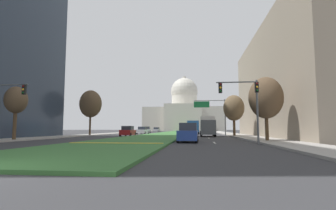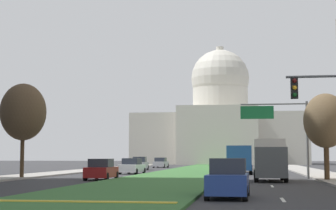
# 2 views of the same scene
# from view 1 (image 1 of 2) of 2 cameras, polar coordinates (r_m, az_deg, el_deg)

# --- Properties ---
(ground_plane) EXTENTS (269.02, 269.02, 0.00)m
(ground_plane) POSITION_cam_1_polar(r_m,az_deg,el_deg) (68.18, 1.21, -6.37)
(ground_plane) COLOR #333335
(grass_median) EXTENTS (8.35, 110.05, 0.14)m
(grass_median) POSITION_cam_1_polar(r_m,az_deg,el_deg) (62.10, 0.68, -6.42)
(grass_median) COLOR #386B33
(grass_median) RESTS_ON ground_plane
(median_curb_nose) EXTENTS (7.51, 0.50, 0.04)m
(median_curb_nose) POSITION_cam_1_polar(r_m,az_deg,el_deg) (20.48, -11.70, -8.39)
(median_curb_nose) COLOR gold
(median_curb_nose) RESTS_ON grass_median
(lane_dashes_right) EXTENTS (0.16, 62.96, 0.01)m
(lane_dashes_right) POSITION_cam_1_polar(r_m,az_deg,el_deg) (53.84, 8.27, -6.61)
(lane_dashes_right) COLOR silver
(lane_dashes_right) RESTS_ON ground_plane
(sidewalk_left) EXTENTS (4.00, 110.05, 0.15)m
(sidewalk_left) POSITION_cam_1_polar(r_m,az_deg,el_deg) (59.16, -13.33, -6.33)
(sidewalk_left) COLOR #9E9991
(sidewalk_left) RESTS_ON ground_plane
(sidewalk_right) EXTENTS (4.00, 110.05, 0.15)m
(sidewalk_right) POSITION_cam_1_polar(r_m,az_deg,el_deg) (56.14, 14.12, -6.38)
(sidewalk_right) COLOR #9E9991
(sidewalk_right) RESTS_ON ground_plane
(midrise_block_right) EXTENTS (16.49, 36.28, 16.18)m
(midrise_block_right) POSITION_cam_1_polar(r_m,az_deg,el_deg) (43.14, 30.57, 4.51)
(midrise_block_right) COLOR gray
(midrise_block_right) RESTS_ON ground_plane
(capitol_building) EXTENTS (39.05, 28.12, 28.00)m
(capitol_building) POSITION_cam_1_polar(r_m,az_deg,el_deg) (128.60, 3.71, -1.88)
(capitol_building) COLOR beige
(capitol_building) RESTS_ON ground_plane
(traffic_light_near_left) EXTENTS (3.34, 0.35, 5.20)m
(traffic_light_near_left) POSITION_cam_1_polar(r_m,az_deg,el_deg) (25.99, -33.48, 1.08)
(traffic_light_near_left) COLOR #515456
(traffic_light_near_left) RESTS_ON ground_plane
(traffic_light_near_right) EXTENTS (3.34, 0.35, 5.20)m
(traffic_light_near_right) POSITION_cam_1_polar(r_m,az_deg,el_deg) (21.24, 17.27, 1.68)
(traffic_light_near_right) COLOR #515456
(traffic_light_near_right) RESTS_ON ground_plane
(overhead_guide_sign) EXTENTS (5.64, 0.20, 6.50)m
(overhead_guide_sign) POSITION_cam_1_polar(r_m,az_deg,el_deg) (46.01, 10.14, -1.03)
(overhead_guide_sign) COLOR #515456
(overhead_guide_sign) RESTS_ON ground_plane
(street_tree_left_near) EXTENTS (2.26, 2.26, 5.70)m
(street_tree_left_near) POSITION_cam_1_polar(r_m,az_deg,el_deg) (30.88, -31.13, 0.86)
(street_tree_left_near) COLOR #4C3823
(street_tree_left_near) RESTS_ON ground_plane
(street_tree_right_near) EXTENTS (3.29, 3.29, 6.37)m
(street_tree_right_near) POSITION_cam_1_polar(r_m,az_deg,el_deg) (26.65, 21.22, 1.50)
(street_tree_right_near) COLOR #4C3823
(street_tree_right_near) RESTS_ON ground_plane
(street_tree_left_mid) EXTENTS (3.83, 3.83, 7.98)m
(street_tree_left_mid) POSITION_cam_1_polar(r_m,az_deg,el_deg) (46.34, -17.09, 0.23)
(street_tree_left_mid) COLOR #4C3823
(street_tree_left_mid) RESTS_ON ground_plane
(street_tree_right_mid) EXTENTS (3.33, 3.33, 6.67)m
(street_tree_right_mid) POSITION_cam_1_polar(r_m,az_deg,el_deg) (42.09, 14.64, -0.69)
(street_tree_right_mid) COLOR #4C3823
(street_tree_right_mid) RESTS_ON ground_plane
(sedan_lead_stopped) EXTENTS (1.94, 4.16, 1.81)m
(sedan_lead_stopped) POSITION_cam_1_polar(r_m,az_deg,el_deg) (24.06, 4.58, -6.38)
(sedan_lead_stopped) COLOR navy
(sedan_lead_stopped) RESTS_ON ground_plane
(sedan_midblock) EXTENTS (1.92, 4.16, 1.69)m
(sedan_midblock) POSITION_cam_1_polar(r_m,az_deg,el_deg) (43.03, -9.05, -5.90)
(sedan_midblock) COLOR maroon
(sedan_midblock) RESTS_ON ground_plane
(sedan_distant) EXTENTS (2.18, 4.29, 1.67)m
(sedan_distant) POSITION_cam_1_polar(r_m,az_deg,el_deg) (57.29, -5.70, -5.77)
(sedan_distant) COLOR silver
(sedan_distant) RESTS_ON ground_plane
(sedan_far_horizon) EXTENTS (2.12, 4.24, 1.79)m
(sedan_far_horizon) POSITION_cam_1_polar(r_m,az_deg,el_deg) (73.34, -4.83, -5.63)
(sedan_far_horizon) COLOR #BCBCC1
(sedan_far_horizon) RESTS_ON ground_plane
(sedan_very_far) EXTENTS (1.99, 4.69, 1.63)m
(sedan_very_far) POSITION_cam_1_polar(r_m,az_deg,el_deg) (88.31, -2.59, -5.62)
(sedan_very_far) COLOR #BCBCC1
(sedan_very_far) RESTS_ON ground_plane
(box_truck_delivery) EXTENTS (2.40, 6.40, 3.20)m
(box_truck_delivery) POSITION_cam_1_polar(r_m,az_deg,el_deg) (41.61, 8.92, -4.71)
(box_truck_delivery) COLOR #4C5156
(box_truck_delivery) RESTS_ON ground_plane
(city_bus) EXTENTS (2.62, 11.00, 2.95)m
(city_bus) POSITION_cam_1_polar(r_m,az_deg,el_deg) (59.56, 5.77, -4.80)
(city_bus) COLOR #1E4C8C
(city_bus) RESTS_ON ground_plane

